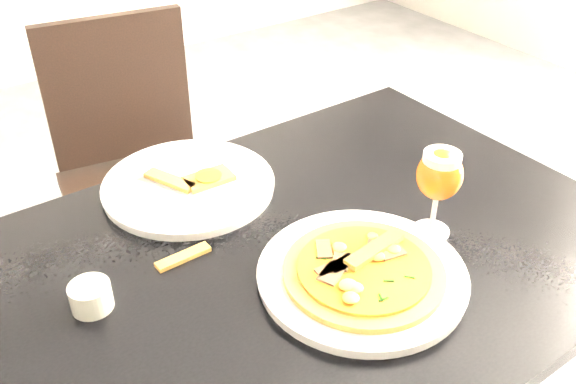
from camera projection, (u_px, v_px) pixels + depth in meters
dining_table at (290, 296)px, 1.13m from camera, size 1.21×0.82×0.75m
chair_far at (138, 171)px, 1.79m from camera, size 0.47×0.47×0.90m
plate_main at (362, 275)px, 1.03m from camera, size 0.42×0.42×0.02m
pizza at (364, 270)px, 1.01m from camera, size 0.26×0.26×0.03m
plate_second at (189, 185)px, 1.24m from camera, size 0.43×0.43×0.02m
crust_scraps at (196, 179)px, 1.24m from camera, size 0.15×0.12×0.01m
loose_crust at (183, 257)px, 1.07m from camera, size 0.10×0.03×0.01m
sauce_cup at (91, 296)px, 0.97m from camera, size 0.06×0.06×0.04m
beer_glass at (440, 175)px, 1.07m from camera, size 0.08×0.08×0.16m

